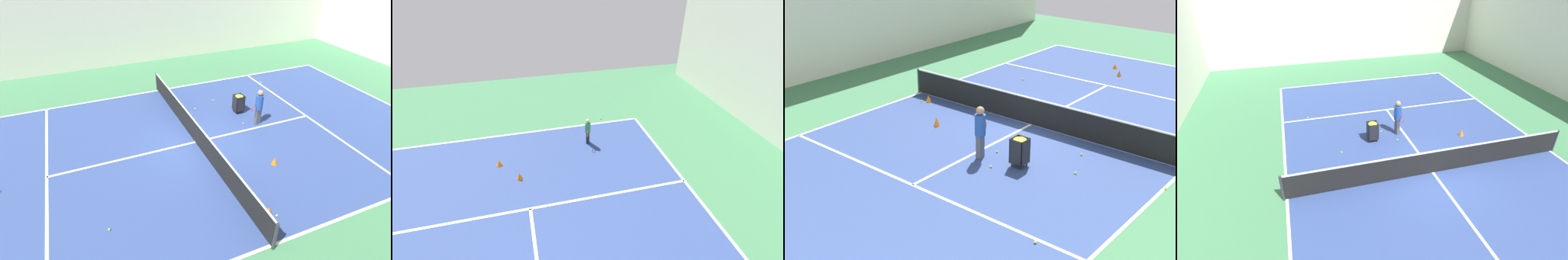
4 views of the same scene
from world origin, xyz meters
TOP-DOWN VIEW (x-y plane):
  - ground_plane at (0.00, 0.00)m, footprint 35.65×35.65m
  - court_playing_area at (0.00, 0.00)m, footprint 11.33×21.65m
  - line_baseline_far at (0.00, 10.82)m, footprint 11.33×0.10m
  - line_sideline_left at (-5.67, 0.00)m, footprint 0.10×21.65m
  - line_sideline_right at (5.67, 0.00)m, footprint 0.10×21.65m
  - line_service_near at (0.00, -5.95)m, footprint 11.33×0.10m
  - line_service_far at (0.00, 5.95)m, footprint 11.33×0.10m
  - line_centre_service at (0.00, 0.00)m, footprint 0.10×11.91m
  - hall_enclosure_left at (-10.74, 0.00)m, footprint 0.15×31.95m
  - tennis_net at (0.00, 0.00)m, footprint 11.63×0.10m
  - coach_at_net at (-0.33, 3.30)m, footprint 0.40×0.68m
  - ball_cart at (-1.65, 3.01)m, footprint 0.47×0.46m
  - training_cone_0 at (4.61, 0.62)m, footprint 0.25×0.25m
  - training_cone_3 at (2.57, 2.27)m, footprint 0.23×0.23m
  - tennis_ball_0 at (-2.74, 1.12)m, footprint 0.07×0.07m
  - tennis_ball_1 at (-0.52, 2.67)m, footprint 0.07×0.07m
  - tennis_ball_2 at (-5.71, 1.59)m, footprint 0.07×0.07m
  - tennis_ball_4 at (3.33, -4.20)m, footprint 0.07×0.07m
  - tennis_ball_5 at (-3.26, 2.37)m, footprint 0.07×0.07m
  - tennis_ball_6 at (-4.35, 6.11)m, footprint 0.07×0.07m
  - tennis_ball_7 at (4.81, 0.80)m, footprint 0.07×0.07m
  - tennis_ball_8 at (-1.04, 3.64)m, footprint 0.07×0.07m

SIDE VIEW (x-z plane):
  - ground_plane at x=0.00m, z-range 0.00..0.00m
  - court_playing_area at x=0.00m, z-range 0.00..0.00m
  - line_baseline_far at x=0.00m, z-range 0.00..0.01m
  - line_sideline_left at x=-5.67m, z-range 0.00..0.01m
  - line_sideline_right at x=5.67m, z-range 0.00..0.01m
  - line_service_near at x=0.00m, z-range 0.00..0.01m
  - line_service_far at x=0.00m, z-range 0.00..0.01m
  - line_centre_service at x=0.00m, z-range 0.00..0.01m
  - tennis_ball_0 at x=-2.74m, z-range 0.00..0.07m
  - tennis_ball_1 at x=-0.52m, z-range 0.00..0.07m
  - tennis_ball_2 at x=-5.71m, z-range 0.00..0.07m
  - tennis_ball_4 at x=3.33m, z-range 0.00..0.07m
  - tennis_ball_5 at x=-3.26m, z-range 0.00..0.07m
  - tennis_ball_6 at x=-4.35m, z-range 0.00..0.07m
  - tennis_ball_7 at x=4.81m, z-range 0.00..0.07m
  - tennis_ball_8 at x=-1.04m, z-range 0.00..0.07m
  - training_cone_0 at x=4.61m, z-range 0.00..0.27m
  - training_cone_3 at x=2.57m, z-range 0.00..0.33m
  - tennis_net at x=0.00m, z-range 0.02..1.06m
  - ball_cart at x=-1.65m, z-range 0.17..1.13m
  - coach_at_net at x=-0.33m, z-range 0.13..1.86m
  - hall_enclosure_left at x=-10.74m, z-range 0.00..7.91m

